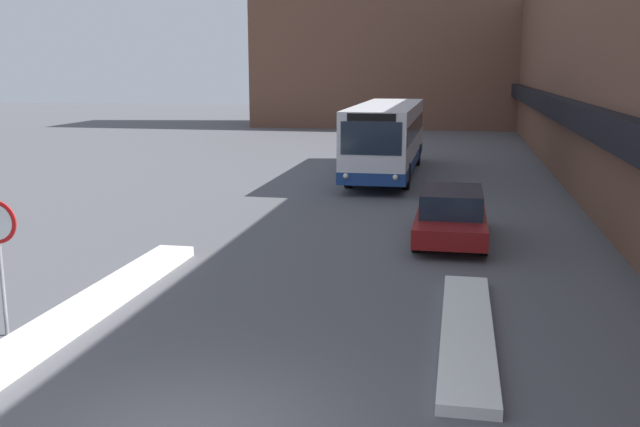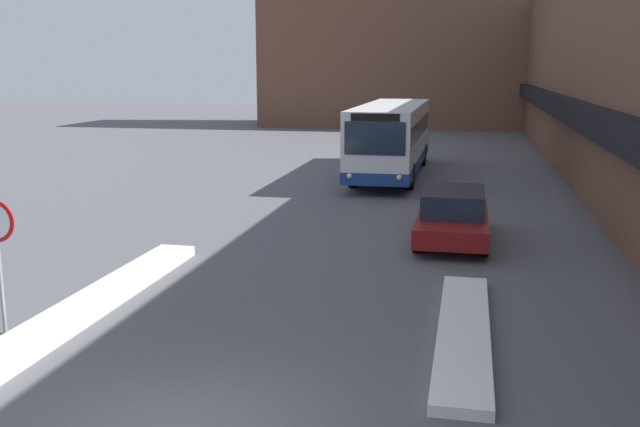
{
  "view_description": "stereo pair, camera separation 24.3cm",
  "coord_description": "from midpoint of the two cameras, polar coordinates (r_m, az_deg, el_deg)",
  "views": [
    {
      "loc": [
        3.32,
        -7.72,
        4.66
      ],
      "look_at": [
        0.18,
        8.43,
        1.29
      ],
      "focal_mm": 40.0,
      "sensor_mm": 36.0,
      "label": 1
    },
    {
      "loc": [
        3.56,
        -7.68,
        4.66
      ],
      "look_at": [
        0.18,
        8.43,
        1.29
      ],
      "focal_mm": 40.0,
      "sensor_mm": 36.0,
      "label": 2
    }
  ],
  "objects": [
    {
      "name": "building_backdrop_far",
      "position": [
        58.77,
        8.77,
        14.24
      ],
      "size": [
        26.0,
        8.0,
        15.02
      ],
      "color": "brown",
      "rests_on": "ground_plane"
    },
    {
      "name": "snow_bank_right",
      "position": [
        13.01,
        11.95,
        -9.25
      ],
      "size": [
        0.9,
        6.23,
        0.18
      ],
      "color": "silver",
      "rests_on": "ground_plane"
    },
    {
      "name": "city_bus",
      "position": [
        31.43,
        6.0,
        6.1
      ],
      "size": [
        2.55,
        11.61,
        3.1
      ],
      "color": "silver",
      "rests_on": "ground_plane"
    },
    {
      "name": "snow_bank_left",
      "position": [
        14.24,
        -18.69,
        -7.66
      ],
      "size": [
        0.9,
        9.94,
        0.23
      ],
      "color": "silver",
      "rests_on": "ground_plane"
    },
    {
      "name": "building_row_right",
      "position": [
        32.37,
        23.95,
        10.68
      ],
      "size": [
        5.5,
        60.0,
        9.42
      ],
      "color": "brown",
      "rests_on": "ground_plane"
    },
    {
      "name": "parked_car_front",
      "position": [
        19.79,
        10.93,
        -0.13
      ],
      "size": [
        1.9,
        4.64,
        1.4
      ],
      "color": "maroon",
      "rests_on": "ground_plane"
    }
  ]
}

